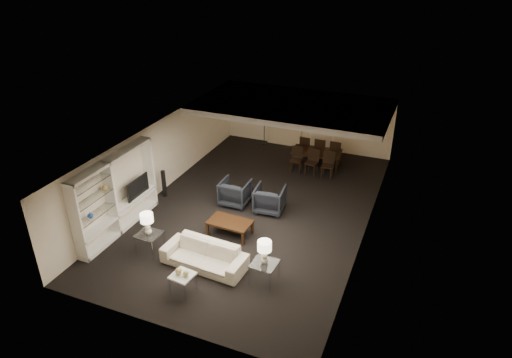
{
  "coord_description": "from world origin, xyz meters",
  "views": [
    {
      "loc": [
        4.78,
        -11.72,
        7.65
      ],
      "look_at": [
        0.0,
        0.0,
        1.1
      ],
      "focal_mm": 32.0,
      "sensor_mm": 36.0,
      "label": 1
    }
  ],
  "objects": [
    {
      "name": "floor_speaker",
      "position": [
        -3.2,
        -0.36,
        0.48
      ],
      "size": [
        0.11,
        0.11,
        0.95
      ],
      "primitive_type": "cube",
      "rotation": [
        0.0,
        0.0,
        0.03
      ],
      "color": "black",
      "rests_on": "floor"
    },
    {
      "name": "table_lamp_right",
      "position": [
        1.53,
        -3.21,
        0.91
      ],
      "size": [
        0.36,
        0.36,
        0.65
      ],
      "primitive_type": null,
      "rotation": [
        0.0,
        0.0,
        0.01
      ],
      "color": "beige",
      "rests_on": "side_table_right"
    },
    {
      "name": "chair_fm",
      "position": [
        0.95,
        4.41,
        0.48
      ],
      "size": [
        0.46,
        0.46,
        0.96
      ],
      "primitive_type": null,
      "rotation": [
        0.0,
        0.0,
        3.12
      ],
      "color": "black",
      "rests_on": "floor"
    },
    {
      "name": "gold_gourd_a",
      "position": [
        -0.27,
        -4.31,
        0.6
      ],
      "size": [
        0.17,
        0.17,
        0.17
      ],
      "primitive_type": "sphere",
      "color": "#CDBC6C",
      "rests_on": "marble_table"
    },
    {
      "name": "door",
      "position": [
        0.7,
        5.47,
        1.05
      ],
      "size": [
        0.9,
        0.05,
        2.1
      ],
      "primitive_type": "cube",
      "color": "silver",
      "rests_on": "wall_back"
    },
    {
      "name": "chair_nl",
      "position": [
        0.35,
        3.11,
        0.48
      ],
      "size": [
        0.48,
        0.48,
        0.96
      ],
      "primitive_type": null,
      "rotation": [
        0.0,
        0.0,
        0.09
      ],
      "color": "black",
      "rests_on": "floor"
    },
    {
      "name": "gold_gourd_b",
      "position": [
        -0.07,
        -4.31,
        0.59
      ],
      "size": [
        0.15,
        0.15,
        0.15
      ],
      "primitive_type": "sphere",
      "color": "tan",
      "rests_on": "marble_table"
    },
    {
      "name": "pendant_light",
      "position": [
        0.3,
        3.5,
        1.92
      ],
      "size": [
        0.52,
        0.52,
        0.24
      ],
      "primitive_type": "cylinder",
      "color": "#D8591E",
      "rests_on": "ceiling_soffit"
    },
    {
      "name": "table_lamp_left",
      "position": [
        -1.87,
        -3.21,
        0.91
      ],
      "size": [
        0.4,
        0.4,
        0.65
      ],
      "primitive_type": null,
      "rotation": [
        0.0,
        0.0,
        0.14
      ],
      "color": "beige",
      "rests_on": "side_table_left"
    },
    {
      "name": "dining_table",
      "position": [
        0.95,
        3.76,
        0.32
      ],
      "size": [
        1.92,
        1.19,
        0.65
      ],
      "primitive_type": "imported",
      "rotation": [
        0.0,
        0.0,
        0.09
      ],
      "color": "black",
      "rests_on": "floor"
    },
    {
      "name": "curtains",
      "position": [
        -0.9,
        5.42,
        1.2
      ],
      "size": [
        1.5,
        0.12,
        2.4
      ],
      "primitive_type": "cube",
      "color": "beige",
      "rests_on": "wall_back"
    },
    {
      "name": "wall_right",
      "position": [
        3.5,
        0.0,
        1.25
      ],
      "size": [
        0.02,
        11.0,
        2.5
      ],
      "primitive_type": "cube",
      "color": "beige",
      "rests_on": "ground"
    },
    {
      "name": "armchair_left",
      "position": [
        -0.77,
        0.09,
        0.42
      ],
      "size": [
        0.92,
        0.95,
        0.85
      ],
      "primitive_type": "imported",
      "rotation": [
        0.0,
        0.0,
        3.16
      ],
      "color": "black",
      "rests_on": "floor"
    },
    {
      "name": "wall_left",
      "position": [
        -3.5,
        0.0,
        1.25
      ],
      "size": [
        0.02,
        11.0,
        2.5
      ],
      "primitive_type": "cube",
      "color": "beige",
      "rests_on": "ground"
    },
    {
      "name": "chair_nr",
      "position": [
        1.55,
        3.11,
        0.48
      ],
      "size": [
        0.47,
        0.47,
        0.96
      ],
      "primitive_type": null,
      "rotation": [
        0.0,
        0.0,
        0.05
      ],
      "color": "black",
      "rests_on": "floor"
    },
    {
      "name": "floor_lamp",
      "position": [
        -1.74,
        5.2,
        0.82
      ],
      "size": [
        0.31,
        0.31,
        1.64
      ],
      "primitive_type": null,
      "rotation": [
        0.0,
        0.0,
        0.4
      ],
      "color": "black",
      "rests_on": "floor"
    },
    {
      "name": "chair_nm",
      "position": [
        0.95,
        3.11,
        0.48
      ],
      "size": [
        0.48,
        0.48,
        0.96
      ],
      "primitive_type": null,
      "rotation": [
        0.0,
        0.0,
        -0.08
      ],
      "color": "black",
      "rests_on": "floor"
    },
    {
      "name": "ceiling",
      "position": [
        0.0,
        0.0,
        2.5
      ],
      "size": [
        7.0,
        11.0,
        0.02
      ],
      "primitive_type": "cube",
      "color": "silver",
      "rests_on": "ground"
    },
    {
      "name": "ceiling_soffit",
      "position": [
        0.0,
        3.5,
        2.4
      ],
      "size": [
        7.0,
        4.0,
        0.2
      ],
      "primitive_type": "cube",
      "color": "silver",
      "rests_on": "ceiling"
    },
    {
      "name": "vase_amber",
      "position": [
        -3.31,
        -3.01,
        1.64
      ],
      "size": [
        0.15,
        0.15,
        0.16
      ],
      "primitive_type": "imported",
      "color": "gold",
      "rests_on": "media_unit"
    },
    {
      "name": "marble_table",
      "position": [
        -0.17,
        -4.31,
        0.26
      ],
      "size": [
        0.58,
        0.58,
        0.52
      ],
      "primitive_type": null,
      "rotation": [
        0.0,
        0.0,
        -0.12
      ],
      "color": "silver",
      "rests_on": "floor"
    },
    {
      "name": "side_table_right",
      "position": [
        1.53,
        -3.21,
        0.29
      ],
      "size": [
        0.66,
        0.66,
        0.58
      ],
      "primitive_type": null,
      "rotation": [
        0.0,
        0.0,
        -0.05
      ],
      "color": "white",
      "rests_on": "floor"
    },
    {
      "name": "painting",
      "position": [
        2.1,
        5.46,
        1.55
      ],
      "size": [
        0.95,
        0.04,
        0.65
      ],
      "primitive_type": "cube",
      "color": "#142D38",
      "rests_on": "wall_back"
    },
    {
      "name": "television",
      "position": [
        -3.28,
        -1.76,
        1.04
      ],
      "size": [
        1.02,
        0.13,
        0.59
      ],
      "primitive_type": "imported",
      "rotation": [
        0.0,
        0.0,
        1.57
      ],
      "color": "black",
      "rests_on": "media_unit"
    },
    {
      "name": "armchair_right",
      "position": [
        0.43,
        0.09,
        0.42
      ],
      "size": [
        0.99,
        1.01,
        0.85
      ],
      "primitive_type": "imported",
      "rotation": [
        0.0,
        0.0,
        3.24
      ],
      "color": "black",
      "rests_on": "floor"
    },
    {
      "name": "media_unit",
      "position": [
        -3.31,
        -2.6,
        1.18
      ],
      "size": [
        0.38,
        3.4,
        2.35
      ],
      "primitive_type": null,
      "color": "white",
      "rests_on": "wall_left"
    },
    {
      "name": "chair_fr",
      "position": [
        1.55,
        4.41,
        0.48
      ],
      "size": [
        0.45,
        0.45,
        0.96
      ],
      "primitive_type": null,
      "rotation": [
        0.0,
        0.0,
        3.15
      ],
      "color": "black",
      "rests_on": "floor"
    },
    {
      "name": "side_table_left",
      "position": [
        -1.87,
        -3.21,
        0.29
      ],
      "size": [
        0.64,
        0.64,
        0.58
      ],
      "primitive_type": null,
      "rotation": [
        0.0,
        0.0,
        -0.03
      ],
      "color": "white",
      "rests_on": "floor"
    },
    {
      "name": "wall_back",
      "position": [
        0.0,
        5.5,
        1.25
      ],
      "size": [
        7.0,
        0.02,
        2.5
      ],
      "primitive_type": "cube",
      "color": "beige",
      "rests_on": "ground"
    },
    {
      "name": "wall_front",
      "position": [
        0.0,
        -5.5,
        1.25
      ],
      "size": [
        7.0,
        0.02,
        2.5
      ],
      "primitive_type": "cube",
      "color": "beige",
      "rests_on": "ground"
    },
    {
      "name": "floor",
      "position": [
        0.0,
        0.0,
        0.0
      ],
      "size": [
        11.0,
        11.0,
        0.0
      ],
      "primitive_type": "plane",
      "color": "black",
      "rests_on": "ground"
    },
    {
      "name": "sofa",
      "position": [
        -0.17,
        -3.21,
        0.33
      ],
      "size": [
        2.33,
        1.04,
        0.66
      ],
      "primitive_type": "imported",
      "rotation": [
        0.0,
        0.0,
        -0.07
      ],
      "color": "beige",
      "rests_on": "floor"
    },
    {
      "name": "chair_fl",
      "position": [
        0.35,
        4.41,
        0.48
      ],
      "size": [
        0.47,
        0.47,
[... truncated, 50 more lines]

